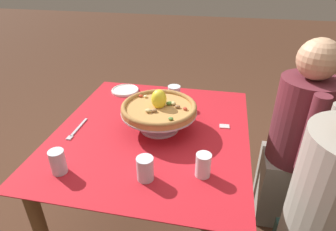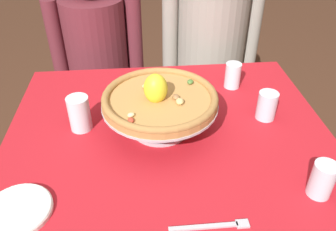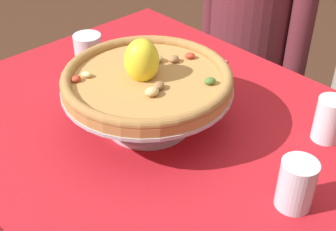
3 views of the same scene
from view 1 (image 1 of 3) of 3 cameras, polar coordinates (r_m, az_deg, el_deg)
The scene contains 13 objects.
ground_plane at distance 1.95m, azimuth -2.57°, elevation -21.82°, with size 14.00×14.00×0.00m, color #4C2D1E.
dining_table at distance 1.50m, azimuth -3.11°, elevation -6.70°, with size 1.08×0.95×0.75m.
pizza_stand at distance 1.42m, azimuth -1.79°, elevation -0.21°, with size 0.37×0.37×0.10m.
pizza at distance 1.39m, azimuth -1.81°, elevation 1.73°, with size 0.37×0.37×0.11m.
water_glass_side_left at distance 1.65m, azimuth 1.22°, elevation 3.69°, with size 0.07×0.07×0.12m.
water_glass_back_right at distance 1.15m, azimuth 7.04°, elevation -10.04°, with size 0.06×0.06×0.10m.
water_glass_front_right at distance 1.24m, azimuth -21.13°, elevation -8.89°, with size 0.06×0.06×0.10m.
water_glass_side_right at distance 1.13m, azimuth -4.58°, elevation -10.74°, with size 0.07×0.07×0.10m.
side_plate at distance 1.86m, azimuth -8.58°, elevation 5.02°, with size 0.17×0.17×0.02m.
dinner_fork at distance 1.50m, azimuth -17.83°, elevation -2.77°, with size 0.20×0.02×0.01m.
sugar_packet at distance 1.49m, azimuth 11.23°, elevation -2.13°, with size 0.05×0.04×0.01m, color beige.
diner_left at distance 1.81m, azimuth 24.12°, elevation -5.41°, with size 0.47×0.32×1.18m.
diner_right at distance 1.35m, azimuth 29.85°, elevation -18.17°, with size 0.52×0.36×1.24m.
Camera 1 is at (1.16, 0.32, 1.53)m, focal length 30.44 mm.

